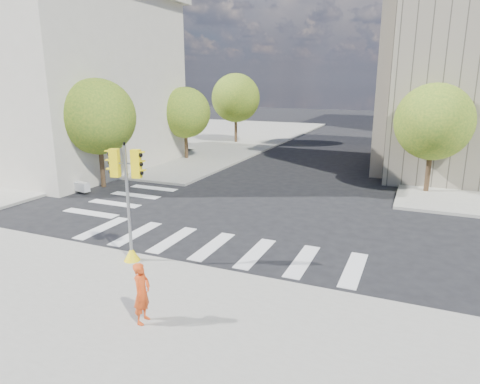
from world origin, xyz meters
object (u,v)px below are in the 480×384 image
traffic_signal (129,213)px  planter_wall (56,181)px  lamp_near (443,108)px  lamp_far (438,99)px  photographer (142,293)px

traffic_signal → planter_wall: (-11.05, 7.35, -1.50)m
lamp_near → lamp_far: bearing=90.0°
lamp_near → planter_wall: 24.19m
lamp_far → planter_wall: (-21.00, -25.25, -4.18)m
planter_wall → traffic_signal: bearing=-21.9°
traffic_signal → planter_wall: traffic_signal is taller
lamp_far → photographer: bearing=-101.5°
lamp_near → photographer: bearing=-108.4°
lamp_far → traffic_signal: lamp_far is taller
lamp_far → photographer: lamp_far is taller
lamp_near → photographer: (-7.24, -21.72, -3.60)m
planter_wall → lamp_near: bearing=39.9°
lamp_far → photographer: 36.62m
lamp_near → planter_wall: bearing=-151.8°
lamp_near → lamp_far: (0.00, 14.00, 0.00)m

